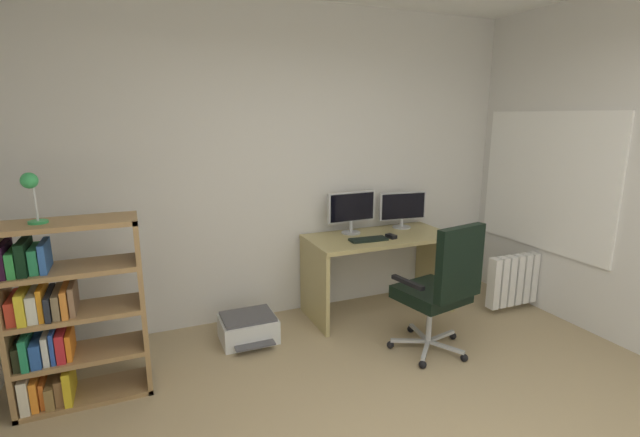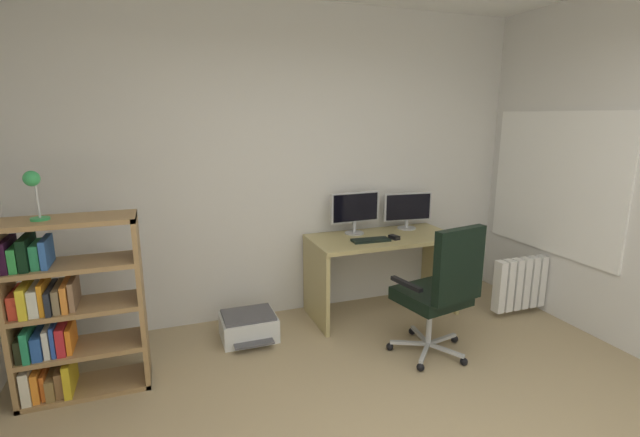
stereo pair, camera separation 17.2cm
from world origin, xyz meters
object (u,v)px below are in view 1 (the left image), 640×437
at_px(desk_lamp, 31,189).
at_px(radiator, 528,277).
at_px(monitor_main, 351,209).
at_px(desk, 379,257).
at_px(monitor_secondary, 402,208).
at_px(printer, 248,328).
at_px(computer_mouse, 391,236).
at_px(keyboard, 368,239).
at_px(bookshelf, 62,319).
at_px(office_chair, 442,285).

bearing_deg(desk_lamp, radiator, -0.86).
bearing_deg(monitor_main, desk, -40.04).
relative_size(monitor_secondary, desk_lamp, 1.59).
height_order(desk, monitor_secondary, monitor_secondary).
bearing_deg(printer, computer_mouse, -1.09).
height_order(desk, printer, desk).
bearing_deg(printer, radiator, -8.34).
bearing_deg(monitor_secondary, computer_mouse, -135.77).
height_order(desk, desk_lamp, desk_lamp).
distance_m(desk, computer_mouse, 0.26).
bearing_deg(keyboard, bookshelf, -169.32).
relative_size(computer_mouse, office_chair, 0.09).
bearing_deg(desk, printer, -175.71).
distance_m(keyboard, printer, 1.29).
xyz_separation_m(office_chair, printer, (-1.31, 0.81, -0.47)).
xyz_separation_m(monitor_main, bookshelf, (-2.36, -0.60, -0.41)).
bearing_deg(monitor_main, office_chair, -77.93).
xyz_separation_m(keyboard, printer, (-1.11, 0.02, -0.65)).
distance_m(desk, printer, 1.36).
xyz_separation_m(desk, office_chair, (0.02, -0.90, 0.04)).
bearing_deg(bookshelf, monitor_secondary, 11.68).
relative_size(monitor_secondary, office_chair, 0.46).
bearing_deg(monitor_secondary, desk_lamp, -168.58).
relative_size(monitor_secondary, computer_mouse, 4.88).
relative_size(monitor_main, monitor_secondary, 1.00).
height_order(keyboard, office_chair, office_chair).
distance_m(bookshelf, printer, 1.40).
xyz_separation_m(monitor_secondary, office_chair, (-0.33, -1.08, -0.37)).
bearing_deg(radiator, office_chair, -163.03).
distance_m(desk, monitor_main, 0.52).
height_order(computer_mouse, bookshelf, bookshelf).
relative_size(desk, keyboard, 3.97).
bearing_deg(bookshelf, radiator, -0.87).
distance_m(office_chair, desk_lamp, 2.82).
relative_size(office_chair, desk_lamp, 3.48).
bearing_deg(printer, office_chair, -31.59).
bearing_deg(computer_mouse, monitor_secondary, 32.25).
distance_m(desk, desk_lamp, 2.80).
xyz_separation_m(monitor_main, radiator, (1.59, -0.66, -0.68)).
relative_size(monitor_secondary, radiator, 0.53).
bearing_deg(monitor_secondary, bookshelf, -168.32).
bearing_deg(printer, keyboard, -0.90).
distance_m(keyboard, office_chair, 0.83).
bearing_deg(office_chair, radiator, 16.97).
xyz_separation_m(desk, radiator, (1.38, -0.49, -0.24)).
height_order(desk, monitor_main, monitor_main).
bearing_deg(monitor_main, bookshelf, -165.64).
relative_size(computer_mouse, desk_lamp, 0.33).
distance_m(monitor_secondary, keyboard, 0.64).
xyz_separation_m(monitor_main, keyboard, (0.03, -0.29, -0.23)).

